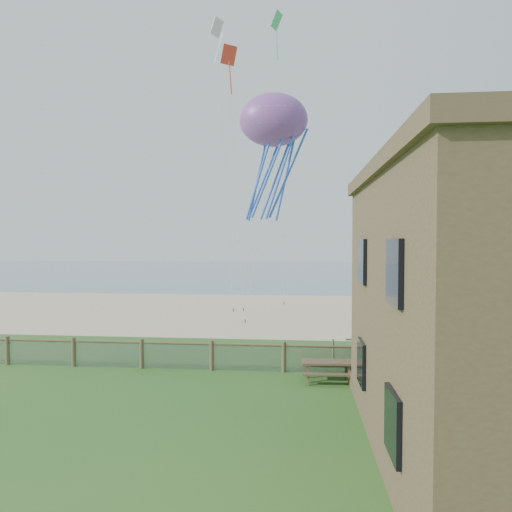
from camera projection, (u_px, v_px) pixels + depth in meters
The scene contains 9 objects.
ground at pixel (172, 430), 13.01m from camera, with size 160.00×160.00×0.00m, color #27581E.
sand_beach at pixel (251, 311), 34.90m from camera, with size 72.00×20.00×0.02m, color #C8B190.
ocean at pixel (278, 271), 78.69m from camera, with size 160.00×68.00×0.02m, color slate.
chainlink_fence at pixel (212, 357), 18.96m from camera, with size 36.20×0.20×1.25m, color #4A3D29, non-canonical shape.
picnic_table at pixel (328, 370), 17.53m from camera, with size 1.98×1.50×0.84m, color brown, non-canonical shape.
octopus_kite at pixel (273, 155), 26.24m from camera, with size 3.74×2.64×7.71m, color #E1234B, non-canonical shape.
kite_white at pixel (217, 37), 29.96m from camera, with size 1.09×0.70×2.34m, color silver, non-canonical shape.
kite_red at pixel (229, 65), 30.19m from camera, with size 1.23×0.70×2.61m, color red, non-canonical shape.
kite_green at pixel (277, 32), 33.36m from camera, with size 1.20×0.70×2.94m, color #35C86C, non-canonical shape.
Camera 1 is at (3.59, -12.55, 5.42)m, focal length 32.00 mm.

